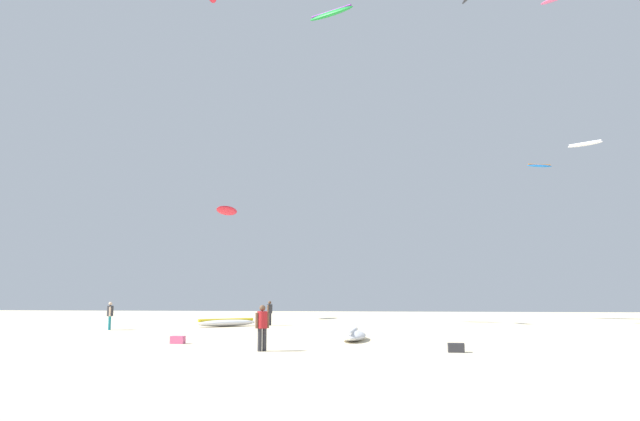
# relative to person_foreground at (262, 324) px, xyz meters

# --- Properties ---
(ground_plane) EXTENTS (120.00, 120.00, 0.00)m
(ground_plane) POSITION_rel_person_foreground_xyz_m (0.37, -6.63, -0.96)
(ground_plane) COLOR beige
(person_foreground) EXTENTS (0.46, 0.37, 1.65)m
(person_foreground) POSITION_rel_person_foreground_xyz_m (0.00, 0.00, 0.00)
(person_foreground) COLOR #2D2D33
(person_foreground) RESTS_ON ground
(person_midground) EXTENTS (0.36, 0.50, 1.60)m
(person_midground) POSITION_rel_person_foreground_xyz_m (-11.65, 12.03, -0.02)
(person_midground) COLOR teal
(person_midground) RESTS_ON ground
(person_left) EXTENTS (0.36, 0.51, 1.61)m
(person_left) POSITION_rel_person_foreground_xyz_m (-3.54, 18.38, -0.02)
(person_left) COLOR #2D2D33
(person_left) RESTS_ON ground
(kite_grounded_near) EXTENTS (3.88, 3.72, 0.51)m
(kite_grounded_near) POSITION_rel_person_foreground_xyz_m (-5.98, 16.54, -0.72)
(kite_grounded_near) COLOR white
(kite_grounded_near) RESTS_ON ground
(kite_grounded_mid) EXTENTS (1.20, 4.04, 0.50)m
(kite_grounded_mid) POSITION_rel_person_foreground_xyz_m (2.89, 5.64, -0.73)
(kite_grounded_mid) COLOR white
(kite_grounded_mid) RESTS_ON ground
(cooler_box) EXTENTS (0.56, 0.36, 0.32)m
(cooler_box) POSITION_rel_person_foreground_xyz_m (6.89, 0.42, -0.80)
(cooler_box) COLOR #2D2D33
(cooler_box) RESTS_ON ground
(gear_bag) EXTENTS (0.56, 0.36, 0.32)m
(gear_bag) POSITION_rel_person_foreground_xyz_m (-4.20, 2.88, -0.80)
(gear_bag) COLOR #E5598C
(gear_bag) RESTS_ON ground
(kite_aloft_0) EXTENTS (1.66, 3.68, 0.89)m
(kite_aloft_0) POSITION_rel_person_foreground_xyz_m (-9.50, 28.58, 8.26)
(kite_aloft_0) COLOR red
(kite_aloft_5) EXTENTS (4.48, 3.20, 1.07)m
(kite_aloft_5) POSITION_rel_person_foreground_xyz_m (-0.27, 27.25, 25.12)
(kite_aloft_5) COLOR green
(kite_aloft_6) EXTENTS (2.86, 2.39, 0.46)m
(kite_aloft_6) POSITION_rel_person_foreground_xyz_m (21.11, 30.85, 13.79)
(kite_aloft_6) COLOR white
(kite_aloft_8) EXTENTS (2.11, 1.15, 0.36)m
(kite_aloft_8) POSITION_rel_person_foreground_xyz_m (16.07, 25.80, 10.96)
(kite_aloft_8) COLOR blue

